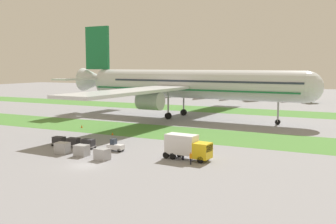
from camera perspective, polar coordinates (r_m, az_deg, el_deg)
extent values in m
plane|color=gray|center=(55.10, -11.83, -7.56)|extent=(400.00, 400.00, 0.00)
cube|color=#4C8438|center=(79.45, 1.13, -3.03)|extent=(320.00, 15.64, 0.01)
cube|color=#4C8438|center=(119.70, 9.91, 0.17)|extent=(320.00, 15.64, 0.01)
cylinder|color=silver|center=(100.50, 3.43, 4.03)|extent=(56.27, 10.02, 7.15)
sphere|color=silver|center=(91.94, 19.38, 3.41)|extent=(7.01, 7.01, 7.01)
cone|color=silver|center=(117.08, -10.30, 4.58)|extent=(9.89, 7.27, 6.79)
cube|color=#19703D|center=(100.57, 3.42, 3.32)|extent=(54.91, 10.09, 0.36)
cube|color=#283342|center=(99.04, 5.21, 4.49)|extent=(49.46, 9.74, 0.44)
cube|color=silver|center=(122.32, 6.52, 4.14)|extent=(10.80, 37.95, 0.64)
cylinder|color=#A3A3A8|center=(116.75, 6.05, 2.87)|extent=(5.66, 4.21, 3.93)
cube|color=silver|center=(82.89, -5.44, 2.95)|extent=(10.80, 37.95, 0.64)
cylinder|color=#A3A3A8|center=(87.05, -2.60, 1.60)|extent=(5.66, 4.21, 3.93)
cube|color=silver|center=(123.72, -7.42, 4.99)|extent=(5.67, 13.89, 0.45)
cube|color=silver|center=(109.82, -13.00, 4.66)|extent=(5.67, 13.89, 0.45)
cube|color=#19703D|center=(116.68, -10.13, 9.05)|extent=(8.02, 1.18, 12.15)
cylinder|color=#A3A3A8|center=(93.51, 15.56, 0.76)|extent=(0.44, 0.44, 7.09)
cylinder|color=black|center=(93.93, 15.49, -1.39)|extent=(1.22, 0.48, 1.20)
cylinder|color=#A3A3A8|center=(106.59, 2.27, 1.77)|extent=(0.44, 0.44, 6.84)
cylinder|color=black|center=(106.94, 2.26, -0.05)|extent=(1.73, 0.68, 1.70)
cylinder|color=#A3A3A8|center=(99.04, 0.03, 1.40)|extent=(0.44, 0.44, 6.84)
cylinder|color=black|center=(99.41, 0.03, -0.56)|extent=(1.73, 0.68, 1.70)
cube|color=silver|center=(63.25, -7.52, -4.99)|extent=(2.68, 1.47, 0.77)
cube|color=#283342|center=(63.28, -7.84, -4.22)|extent=(0.77, 1.14, 0.90)
cylinder|color=black|center=(63.36, -6.55, -5.31)|extent=(0.61, 0.24, 0.60)
cylinder|color=black|center=(62.42, -7.04, -5.50)|extent=(0.61, 0.24, 0.60)
cylinder|color=black|center=(64.24, -7.98, -5.16)|extent=(0.61, 0.24, 0.60)
cylinder|color=black|center=(63.32, -8.49, -5.35)|extent=(0.61, 0.24, 0.60)
cube|color=#A3A3A8|center=(65.95, -11.38, -4.83)|extent=(2.30, 1.64, 0.10)
cube|color=#2D2D33|center=(65.83, -11.40, -4.32)|extent=(2.02, 1.45, 1.10)
cylinder|color=black|center=(66.10, -10.44, -4.96)|extent=(0.41, 0.15, 0.40)
cylinder|color=black|center=(64.97, -11.10, -5.18)|extent=(0.41, 0.15, 0.40)
cylinder|color=black|center=(67.00, -11.65, -4.83)|extent=(0.41, 0.15, 0.40)
cylinder|color=black|center=(65.89, -12.32, -5.04)|extent=(0.41, 0.15, 0.40)
cube|color=#A3A3A8|center=(67.57, -13.44, -4.61)|extent=(2.30, 1.64, 0.10)
cube|color=#2D2D33|center=(67.46, -13.45, -4.11)|extent=(2.02, 1.45, 1.10)
cylinder|color=black|center=(67.69, -12.52, -4.74)|extent=(0.41, 0.15, 0.40)
cylinder|color=black|center=(66.58, -13.20, -4.94)|extent=(0.41, 0.15, 0.40)
cylinder|color=black|center=(68.64, -13.67, -4.61)|extent=(0.41, 0.15, 0.40)
cylinder|color=black|center=(67.55, -14.36, -4.81)|extent=(0.41, 0.15, 0.40)
cube|color=#A3A3A8|center=(69.28, -15.40, -4.39)|extent=(2.30, 1.64, 0.10)
cube|color=#2D2D33|center=(69.17, -15.41, -3.90)|extent=(2.02, 1.45, 1.10)
cylinder|color=black|center=(69.36, -14.49, -4.52)|extent=(0.41, 0.15, 0.40)
cylinder|color=black|center=(68.28, -15.19, -4.71)|extent=(0.41, 0.15, 0.40)
cylinder|color=black|center=(70.36, -15.59, -4.39)|extent=(0.41, 0.15, 0.40)
cylinder|color=black|center=(69.30, -16.29, -4.58)|extent=(0.41, 0.15, 0.40)
cube|color=yellow|center=(56.00, 4.97, -5.55)|extent=(2.39, 2.48, 2.20)
cube|color=#283342|center=(55.46, 5.96, -5.22)|extent=(0.26, 2.07, 0.97)
cube|color=silver|center=(57.40, 1.96, -4.61)|extent=(4.68, 2.68, 2.80)
cylinder|color=black|center=(57.03, 5.60, -6.46)|extent=(0.98, 0.38, 0.96)
cylinder|color=black|center=(55.28, 4.70, -6.88)|extent=(0.98, 0.38, 0.96)
cylinder|color=black|center=(59.04, 1.66, -5.98)|extent=(0.98, 0.38, 0.96)
cylinder|color=black|center=(57.35, 0.67, -6.36)|extent=(0.98, 0.38, 0.96)
cylinder|color=black|center=(59.58, 0.71, -5.86)|extent=(0.98, 0.38, 0.96)
cylinder|color=black|center=(57.91, -0.29, -6.23)|extent=(0.98, 0.38, 0.96)
cylinder|color=black|center=(54.71, 3.29, -7.07)|extent=(0.18, 0.18, 0.85)
cylinder|color=black|center=(54.50, 3.27, -7.13)|extent=(0.18, 0.18, 0.85)
cylinder|color=orange|center=(54.43, 3.28, -6.35)|extent=(0.36, 0.36, 0.62)
sphere|color=tan|center=(54.33, 3.29, -5.87)|extent=(0.24, 0.24, 0.24)
cylinder|color=orange|center=(54.66, 3.30, -6.32)|extent=(0.10, 0.10, 0.58)
cylinder|color=orange|center=(54.22, 3.26, -6.43)|extent=(0.10, 0.10, 0.58)
cylinder|color=black|center=(56.95, 2.22, -6.51)|extent=(0.18, 0.18, 0.85)
cylinder|color=black|center=(57.11, 2.07, -6.47)|extent=(0.18, 0.18, 0.85)
cylinder|color=orange|center=(56.87, 2.15, -5.77)|extent=(0.36, 0.36, 0.62)
sphere|color=tan|center=(56.77, 2.15, -5.32)|extent=(0.24, 0.24, 0.24)
cylinder|color=orange|center=(56.71, 2.31, -5.84)|extent=(0.10, 0.10, 0.58)
cylinder|color=orange|center=(57.04, 1.99, -5.77)|extent=(0.10, 0.10, 0.58)
cube|color=#A3A3A8|center=(63.16, -14.95, -5.02)|extent=(2.15, 1.80, 1.71)
cube|color=#A3A3A8|center=(60.87, -12.31, -5.41)|extent=(2.06, 1.68, 1.66)
cube|color=#A3A3A8|center=(57.87, -9.44, -5.99)|extent=(2.20, 1.86, 1.63)
cone|color=orange|center=(88.01, -12.29, -2.01)|extent=(0.44, 0.44, 0.66)
cone|color=orange|center=(77.94, -7.97, -3.10)|extent=(0.44, 0.44, 0.50)
cylinder|color=#4C3823|center=(188.95, -7.89, 3.18)|extent=(0.70, 0.70, 3.99)
cone|color=#1E4223|center=(188.69, -7.92, 4.87)|extent=(5.75, 5.75, 7.16)
cylinder|color=#4C3823|center=(181.76, -5.99, 2.97)|extent=(0.70, 0.70, 3.36)
cone|color=#1E4223|center=(181.52, -6.00, 4.39)|extent=(4.10, 4.10, 5.62)
cylinder|color=#4C3823|center=(175.47, -2.77, 2.90)|extent=(0.70, 0.70, 3.57)
cone|color=#1E4223|center=(175.20, -2.78, 4.62)|extent=(4.71, 4.71, 6.96)
cylinder|color=#4C3823|center=(169.37, 0.19, 2.76)|extent=(0.70, 0.70, 3.52)
cone|color=#1E4223|center=(169.11, 0.19, 4.38)|extent=(4.26, 4.26, 6.05)
cylinder|color=#4C3823|center=(164.31, 4.86, 2.61)|extent=(0.70, 0.70, 3.50)
cone|color=#1E4223|center=(163.99, 4.88, 4.65)|extent=(5.05, 5.05, 8.23)
cylinder|color=#4C3823|center=(159.14, 8.29, 2.28)|extent=(0.70, 0.70, 2.66)
cone|color=#1E4223|center=(158.85, 8.31, 3.92)|extent=(3.74, 3.74, 6.47)
cylinder|color=#4C3823|center=(155.83, 11.95, 2.17)|extent=(0.70, 0.70, 2.97)
cone|color=#1E4223|center=(155.54, 11.99, 3.91)|extent=(6.32, 6.32, 6.52)
cylinder|color=#4C3823|center=(157.79, 16.59, 2.23)|extent=(0.70, 0.70, 3.72)
cone|color=#1E4223|center=(157.50, 16.64, 3.98)|extent=(5.52, 5.52, 5.96)
cylinder|color=#4C3823|center=(152.44, 19.88, 1.88)|extent=(0.70, 0.70, 3.30)
cone|color=#1E4223|center=(152.16, 19.94, 3.50)|extent=(6.15, 6.15, 5.35)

